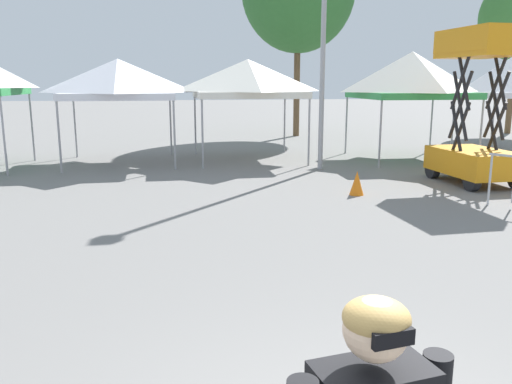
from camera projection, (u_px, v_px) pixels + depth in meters
canopy_tent_far_right at (118, 79)px, 15.82m from camera, size 3.38×3.38×3.16m
canopy_tent_behind_center at (248, 78)px, 16.54m from camera, size 3.38×3.38×3.18m
canopy_tent_right_of_center at (412, 75)px, 16.65m from camera, size 3.39×3.39×3.42m
canopy_tent_behind_right at (510, 77)px, 18.56m from camera, size 2.88×2.88×3.34m
scissor_lift at (476, 137)px, 12.85m from camera, size 1.49×2.36×3.72m
light_pole_near_lift at (324, 8)px, 14.22m from camera, size 0.36×0.36×7.78m
traffic_cone_lot_center at (357, 183)px, 11.68m from camera, size 0.32×0.32×0.54m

